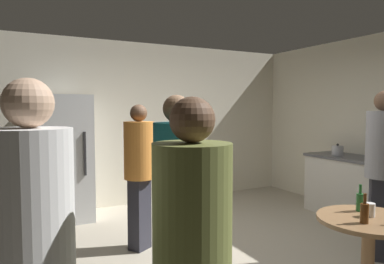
# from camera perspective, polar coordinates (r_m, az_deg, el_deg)

# --- Properties ---
(ground_plane) EXTENTS (5.20, 5.20, 0.10)m
(ground_plane) POSITION_cam_1_polar(r_m,az_deg,el_deg) (4.18, 7.70, -19.62)
(ground_plane) COLOR #B2A893
(wall_back) EXTENTS (5.32, 0.06, 2.70)m
(wall_back) POSITION_cam_1_polar(r_m,az_deg,el_deg) (6.18, -6.30, 1.37)
(wall_back) COLOR silver
(wall_back) RESTS_ON ground_plane
(refrigerator) EXTENTS (0.70, 0.68, 1.80)m
(refrigerator) POSITION_cam_1_polar(r_m,az_deg,el_deg) (5.43, -19.52, -3.93)
(refrigerator) COLOR silver
(refrigerator) RESTS_ON ground_plane
(kitchen_counter) EXTENTS (0.64, 1.72, 0.90)m
(kitchen_counter) POSITION_cam_1_polar(r_m,az_deg,el_deg) (5.73, 25.63, -8.25)
(kitchen_counter) COLOR beige
(kitchen_counter) RESTS_ON ground_plane
(kettle) EXTENTS (0.24, 0.17, 0.18)m
(kettle) POSITION_cam_1_polar(r_m,az_deg,el_deg) (5.87, 22.18, -2.73)
(kettle) COLOR #B2B2B7
(kettle) RESTS_ON kitchen_counter
(wine_bottle_on_counter) EXTENTS (0.08, 0.08, 0.31)m
(wine_bottle_on_counter) POSITION_cam_1_polar(r_m,az_deg,el_deg) (5.44, 27.74, -2.89)
(wine_bottle_on_counter) COLOR #3F141E
(wine_bottle_on_counter) RESTS_ON kitchen_counter
(foreground_table) EXTENTS (0.80, 0.80, 0.73)m
(foreground_table) POSITION_cam_1_polar(r_m,az_deg,el_deg) (3.29, 26.31, -13.94)
(foreground_table) COLOR olive
(foreground_table) RESTS_ON ground_plane
(beer_bottle_brown) EXTENTS (0.06, 0.06, 0.23)m
(beer_bottle_brown) POSITION_cam_1_polar(r_m,az_deg,el_deg) (3.09, 25.77, -11.46)
(beer_bottle_brown) COLOR #593314
(beer_bottle_brown) RESTS_ON foreground_table
(beer_bottle_green) EXTENTS (0.06, 0.06, 0.23)m
(beer_bottle_green) POSITION_cam_1_polar(r_m,az_deg,el_deg) (3.42, 25.19, -9.97)
(beer_bottle_green) COLOR #26662D
(beer_bottle_green) RESTS_ON foreground_table
(plastic_cup_white) EXTENTS (0.08, 0.08, 0.11)m
(plastic_cup_white) POSITION_cam_1_polar(r_m,az_deg,el_deg) (3.29, 26.46, -11.04)
(plastic_cup_white) COLOR white
(plastic_cup_white) RESTS_ON foreground_table
(person_in_white_shirt) EXTENTS (0.41, 0.41, 1.73)m
(person_in_white_shirt) POSITION_cam_1_polar(r_m,az_deg,el_deg) (1.69, -24.03, -17.13)
(person_in_white_shirt) COLOR #2D2D38
(person_in_white_shirt) RESTS_ON ground_plane
(person_in_olive_shirt) EXTENTS (0.46, 0.46, 1.66)m
(person_in_olive_shirt) POSITION_cam_1_polar(r_m,az_deg,el_deg) (1.62, 0.02, -19.49)
(person_in_olive_shirt) COLOR #2D2D38
(person_in_olive_shirt) RESTS_ON ground_plane
(person_in_teal_shirt) EXTENTS (0.35, 0.35, 1.71)m
(person_in_teal_shirt) POSITION_cam_1_polar(r_m,az_deg,el_deg) (2.66, -2.46, -9.46)
(person_in_teal_shirt) COLOR #2D2D38
(person_in_teal_shirt) RESTS_ON ground_plane
(person_in_gray_shirt) EXTENTS (0.48, 0.48, 1.79)m
(person_in_gray_shirt) POSITION_cam_1_polar(r_m,az_deg,el_deg) (4.25, 28.08, -4.17)
(person_in_gray_shirt) COLOR #2D2D38
(person_in_gray_shirt) RESTS_ON ground_plane
(person_in_orange_shirt) EXTENTS (0.47, 0.47, 1.65)m
(person_in_orange_shirt) POSITION_cam_1_polar(r_m,az_deg,el_deg) (4.11, -8.42, -5.26)
(person_in_orange_shirt) COLOR #2D2D38
(person_in_orange_shirt) RESTS_ON ground_plane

